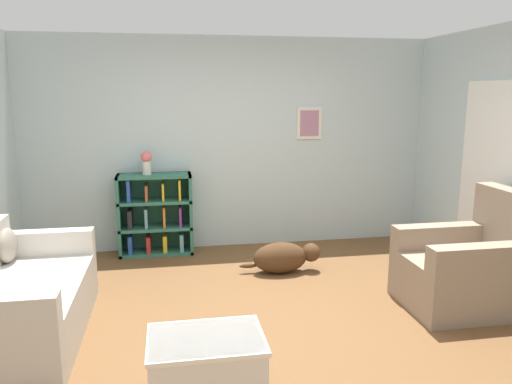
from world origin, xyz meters
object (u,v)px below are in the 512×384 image
Objects in this scene: couch at (15,302)px; coffee_table at (207,366)px; bookshelf at (155,215)px; dog at (284,257)px; recliner_chair at (470,268)px; vase at (146,161)px.

coffee_table is at bearing -36.92° from couch.
couch is 1.76× the size of bookshelf.
bookshelf is 1.09× the size of dog.
coffee_table is (0.38, -3.09, -0.24)m from bookshelf.
bookshelf is at bearing 143.99° from recliner_chair.
couch is 1.78m from coffee_table.
vase is at bearing 98.33° from coffee_table.
dog is at bearing -32.11° from vase.
recliner_chair is at bearing -37.79° from dog.
couch is 2.66m from dog.
coffee_table reaches higher than dog.
coffee_table is 0.82× the size of dog.
couch is 1.93× the size of dog.
vase is at bearing 147.89° from dog.
couch reaches higher than dog.
bookshelf is (1.05, 2.02, 0.16)m from couch.
coffee_table is at bearing -81.67° from vase.
bookshelf is 3.12m from coffee_table.
recliner_chair is at bearing -0.82° from couch.
dog is (1.01, 2.15, -0.05)m from coffee_table.
couch is 1.61× the size of recliner_chair.
coffee_table is at bearing -83.06° from bookshelf.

